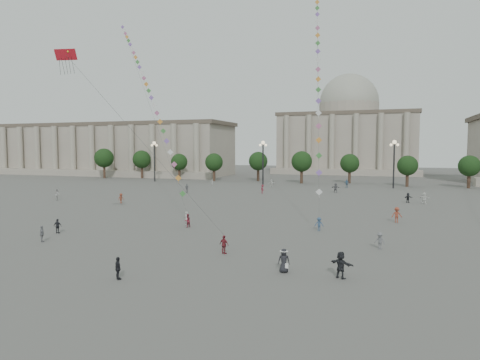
% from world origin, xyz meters
% --- Properties ---
extents(ground, '(360.00, 360.00, 0.00)m').
position_xyz_m(ground, '(0.00, 0.00, 0.00)').
color(ground, '#4E4D4A').
rests_on(ground, ground).
extents(hall_west, '(84.00, 26.22, 17.20)m').
position_xyz_m(hall_west, '(-75.00, 93.89, 8.43)').
color(hall_west, gray).
rests_on(hall_west, ground).
extents(hall_central, '(48.30, 34.30, 35.50)m').
position_xyz_m(hall_central, '(0.00, 129.22, 14.23)').
color(hall_central, gray).
rests_on(hall_central, ground).
extents(tree_row, '(137.12, 5.12, 8.00)m').
position_xyz_m(tree_row, '(0.00, 78.00, 5.39)').
color(tree_row, '#3B281D').
rests_on(tree_row, ground).
extents(lamp_post_far_west, '(2.00, 0.90, 10.65)m').
position_xyz_m(lamp_post_far_west, '(-45.00, 70.00, 7.35)').
color(lamp_post_far_west, '#262628').
rests_on(lamp_post_far_west, ground).
extents(lamp_post_mid_west, '(2.00, 0.90, 10.65)m').
position_xyz_m(lamp_post_mid_west, '(-15.00, 70.00, 7.35)').
color(lamp_post_mid_west, '#262628').
rests_on(lamp_post_mid_west, ground).
extents(lamp_post_mid_east, '(2.00, 0.90, 10.65)m').
position_xyz_m(lamp_post_mid_east, '(15.00, 70.00, 7.35)').
color(lamp_post_mid_east, '#262628').
rests_on(lamp_post_mid_east, ground).
extents(person_crowd_0, '(1.17, 0.62, 1.91)m').
position_xyz_m(person_crowd_0, '(5.09, 68.00, 0.96)').
color(person_crowd_0, '#395E82').
rests_on(person_crowd_0, ground).
extents(person_crowd_1, '(1.14, 1.18, 1.92)m').
position_xyz_m(person_crowd_1, '(-39.76, 28.61, 0.96)').
color(person_crowd_1, '#B2B1AE').
rests_on(person_crowd_1, ground).
extents(person_crowd_2, '(0.97, 1.19, 1.61)m').
position_xyz_m(person_crowd_2, '(-27.00, 28.51, 0.80)').
color(person_crowd_2, brown).
rests_on(person_crowd_2, ground).
extents(person_crowd_3, '(1.80, 1.26, 1.87)m').
position_xyz_m(person_crowd_3, '(10.69, -0.66, 0.94)').
color(person_crowd_3, '#222327').
rests_on(person_crowd_3, ground).
extents(person_crowd_4, '(1.58, 1.11, 1.64)m').
position_xyz_m(person_crowd_4, '(-11.50, 64.97, 0.82)').
color(person_crowd_4, silver).
rests_on(person_crowd_4, ground).
extents(person_crowd_6, '(1.11, 0.89, 1.50)m').
position_xyz_m(person_crowd_6, '(13.09, 9.12, 0.75)').
color(person_crowd_6, slate).
rests_on(person_crowd_6, ground).
extents(person_crowd_7, '(1.78, 0.95, 1.84)m').
position_xyz_m(person_crowd_7, '(19.30, 43.55, 0.92)').
color(person_crowd_7, white).
rests_on(person_crowd_7, ground).
extents(person_crowd_8, '(1.30, 0.89, 1.86)m').
position_xyz_m(person_crowd_8, '(14.79, 23.99, 0.93)').
color(person_crowd_8, brown).
rests_on(person_crowd_8, ground).
extents(person_crowd_9, '(1.49, 1.28, 1.62)m').
position_xyz_m(person_crowd_9, '(16.93, 44.31, 0.81)').
color(person_crowd_9, black).
rests_on(person_crowd_9, ground).
extents(person_crowd_10, '(0.62, 0.65, 1.50)m').
position_xyz_m(person_crowd_10, '(-25.04, 62.03, 0.75)').
color(person_crowd_10, beige).
rests_on(person_crowd_10, ground).
extents(person_crowd_12, '(1.84, 0.85, 1.91)m').
position_xyz_m(person_crowd_12, '(3.93, 56.67, 0.96)').
color(person_crowd_12, slate).
rests_on(person_crowd_12, ground).
extents(person_crowd_13, '(0.69, 0.60, 1.58)m').
position_xyz_m(person_crowd_13, '(-8.30, 14.28, 0.79)').
color(person_crowd_13, silver).
rests_on(person_crowd_13, ground).
extents(person_crowd_16, '(1.07, 0.55, 1.75)m').
position_xyz_m(person_crowd_16, '(-24.32, 47.08, 0.87)').
color(person_crowd_16, slate).
rests_on(person_crowd_16, ground).
extents(person_crowd_17, '(1.21, 1.27, 1.73)m').
position_xyz_m(person_crowd_17, '(-9.49, 50.40, 0.87)').
color(person_crowd_17, maroon).
rests_on(person_crowd_17, ground).
extents(tourist_0, '(1.01, 0.67, 1.59)m').
position_xyz_m(tourist_0, '(0.68, 3.07, 0.79)').
color(tourist_0, maroon).
rests_on(tourist_0, ground).
extents(tourist_1, '(0.96, 0.86, 1.57)m').
position_xyz_m(tourist_1, '(-3.59, -5.88, 0.78)').
color(tourist_1, black).
rests_on(tourist_1, ground).
extents(tourist_3, '(0.97, 0.86, 1.57)m').
position_xyz_m(tourist_3, '(-17.33, 1.67, 0.78)').
color(tourist_3, slate).
rests_on(tourist_3, ground).
extents(tourist_4, '(0.93, 0.49, 1.52)m').
position_xyz_m(tourist_4, '(-18.97, 5.53, 0.76)').
color(tourist_4, black).
rests_on(tourist_4, ground).
extents(kite_flyer_0, '(0.85, 0.92, 1.51)m').
position_xyz_m(kite_flyer_0, '(-7.61, 13.08, 0.75)').
color(kite_flyer_0, maroon).
rests_on(kite_flyer_0, ground).
extents(kite_flyer_1, '(1.01, 0.64, 1.48)m').
position_xyz_m(kite_flyer_1, '(6.76, 15.74, 0.74)').
color(kite_flyer_1, '#304B6D').
rests_on(kite_flyer_1, ground).
extents(hat_person, '(0.96, 0.76, 1.73)m').
position_xyz_m(hat_person, '(6.68, -0.58, 0.90)').
color(hat_person, black).
rests_on(hat_person, ground).
extents(dragon_kite, '(9.89, 1.45, 24.16)m').
position_xyz_m(dragon_kite, '(-16.56, 5.00, 17.26)').
color(dragon_kite, '#B4131F').
rests_on(dragon_kite, ground).
extents(kite_train_west, '(31.49, 34.36, 57.96)m').
position_xyz_m(kite_train_west, '(-24.22, 31.50, 19.70)').
color(kite_train_west, '#3F3F3F').
rests_on(kite_train_west, ground).
extents(kite_train_mid, '(8.05, 41.29, 63.33)m').
position_xyz_m(kite_train_mid, '(2.87, 37.63, 27.17)').
color(kite_train_mid, '#3F3F3F').
rests_on(kite_train_mid, ground).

